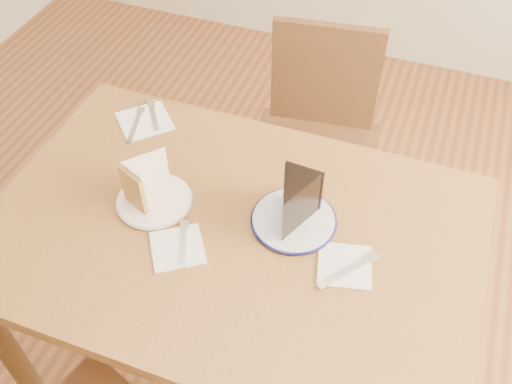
% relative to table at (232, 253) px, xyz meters
% --- Properties ---
extents(ground, '(4.00, 4.00, 0.00)m').
position_rel_table_xyz_m(ground, '(0.00, 0.00, -0.65)').
color(ground, '#472512').
rests_on(ground, ground).
extents(table, '(1.20, 0.80, 0.75)m').
position_rel_table_xyz_m(table, '(0.00, 0.00, 0.00)').
color(table, '#4C2E14').
rests_on(table, ground).
extents(chair_far, '(0.49, 0.49, 0.87)m').
position_rel_table_xyz_m(chair_far, '(0.05, 0.65, -0.17)').
color(chair_far, black).
rests_on(chair_far, ground).
extents(plate_cream, '(0.18, 0.18, 0.01)m').
position_rel_table_xyz_m(plate_cream, '(-0.21, 0.01, 0.10)').
color(plate_cream, white).
rests_on(plate_cream, table).
extents(plate_navy, '(0.20, 0.20, 0.01)m').
position_rel_table_xyz_m(plate_navy, '(0.14, 0.07, 0.10)').
color(plate_navy, white).
rests_on(plate_navy, table).
extents(carrot_cake, '(0.11, 0.13, 0.11)m').
position_rel_table_xyz_m(carrot_cake, '(-0.22, 0.03, 0.17)').
color(carrot_cake, '#F4E5CA').
rests_on(carrot_cake, plate_cream).
extents(chocolate_cake, '(0.10, 0.14, 0.12)m').
position_rel_table_xyz_m(chocolate_cake, '(0.14, 0.06, 0.17)').
color(chocolate_cake, black).
rests_on(chocolate_cake, plate_navy).
extents(napkin_cream, '(0.17, 0.17, 0.00)m').
position_rel_table_xyz_m(napkin_cream, '(-0.10, -0.10, 0.10)').
color(napkin_cream, white).
rests_on(napkin_cream, table).
extents(napkin_navy, '(0.15, 0.15, 0.00)m').
position_rel_table_xyz_m(napkin_navy, '(0.29, -0.01, 0.10)').
color(napkin_navy, white).
rests_on(napkin_navy, table).
extents(napkin_spare, '(0.20, 0.20, 0.00)m').
position_rel_table_xyz_m(napkin_spare, '(-0.38, 0.28, 0.10)').
color(napkin_spare, white).
rests_on(napkin_spare, table).
extents(fork_cream, '(0.07, 0.13, 0.00)m').
position_rel_table_xyz_m(fork_cream, '(-0.09, -0.09, 0.10)').
color(fork_cream, silver).
rests_on(fork_cream, napkin_cream).
extents(knife_navy, '(0.11, 0.15, 0.00)m').
position_rel_table_xyz_m(knife_navy, '(0.30, -0.03, 0.10)').
color(knife_navy, silver).
rests_on(knife_navy, napkin_navy).
extents(fork_spare, '(0.09, 0.12, 0.00)m').
position_rel_table_xyz_m(fork_spare, '(-0.37, 0.31, 0.10)').
color(fork_spare, silver).
rests_on(fork_spare, napkin_spare).
extents(knife_spare, '(0.05, 0.16, 0.00)m').
position_rel_table_xyz_m(knife_spare, '(-0.40, 0.25, 0.10)').
color(knife_spare, silver).
rests_on(knife_spare, napkin_spare).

